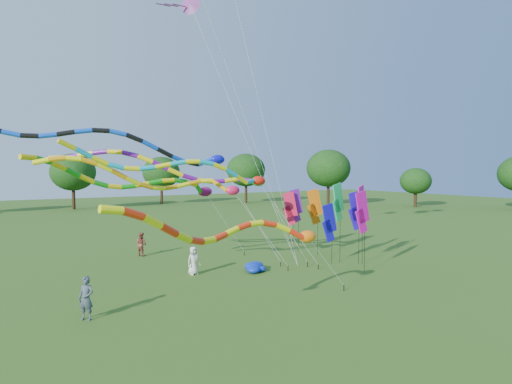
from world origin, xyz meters
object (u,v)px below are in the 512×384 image
blue_nylon_heap (249,268)px  person_a (194,261)px  person_c (141,244)px  tube_kite_red (249,232)px  tube_kite_orange (169,181)px  person_b (86,298)px

blue_nylon_heap → person_a: 3.27m
person_a → person_c: person_c is taller
tube_kite_red → tube_kite_orange: bearing=82.9°
tube_kite_red → tube_kite_orange: 7.31m
blue_nylon_heap → person_c: bearing=117.2°
blue_nylon_heap → person_a: size_ratio=1.05×
tube_kite_orange → person_a: 5.12m
tube_kite_red → person_a: 8.83m
tube_kite_red → person_b: (-5.39, 3.64, -2.72)m
person_a → person_b: (-6.59, -4.65, 0.07)m
blue_nylon_heap → person_b: bearing=-159.3°
blue_nylon_heap → person_c: size_ratio=1.03×
person_a → blue_nylon_heap: bearing=-28.4°
person_b → person_c: person_b is taller
blue_nylon_heap → person_c: 8.88m
person_b → blue_nylon_heap: bearing=63.9°
person_a → person_c: bearing=88.0°
person_c → person_a: bearing=158.5°
tube_kite_orange → person_b: (-4.73, -3.41, -4.54)m
blue_nylon_heap → person_a: (-3.06, 1.01, 0.57)m
tube_kite_red → blue_nylon_heap: (4.26, 7.28, -3.36)m
person_a → person_b: person_b is taller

